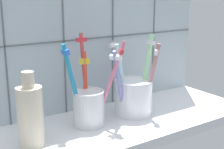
# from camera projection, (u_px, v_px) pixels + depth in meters

# --- Properties ---
(counter_slab) EXTENTS (0.64, 0.22, 0.02)m
(counter_slab) POSITION_uv_depth(u_px,v_px,m) (116.00, 126.00, 0.71)
(counter_slab) COLOR silver
(counter_slab) RESTS_ON ground
(tile_wall_back) EXTENTS (0.64, 0.02, 0.45)m
(tile_wall_back) POSITION_uv_depth(u_px,v_px,m) (87.00, 20.00, 0.75)
(tile_wall_back) COLOR #B2C1CC
(tile_wall_back) RESTS_ON ground
(toothbrush_cup_left) EXTENTS (0.12, 0.09, 0.19)m
(toothbrush_cup_left) POSITION_uv_depth(u_px,v_px,m) (88.00, 104.00, 0.68)
(toothbrush_cup_left) COLOR silver
(toothbrush_cup_left) RESTS_ON counter_slab
(toothbrush_cup_right) EXTENTS (0.13, 0.13, 0.18)m
(toothbrush_cup_right) POSITION_uv_depth(u_px,v_px,m) (134.00, 94.00, 0.74)
(toothbrush_cup_right) COLOR white
(toothbrush_cup_right) RESTS_ON counter_slab
(ceramic_vase) EXTENTS (0.05, 0.05, 0.14)m
(ceramic_vase) POSITION_uv_depth(u_px,v_px,m) (30.00, 115.00, 0.58)
(ceramic_vase) COLOR beige
(ceramic_vase) RESTS_ON counter_slab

